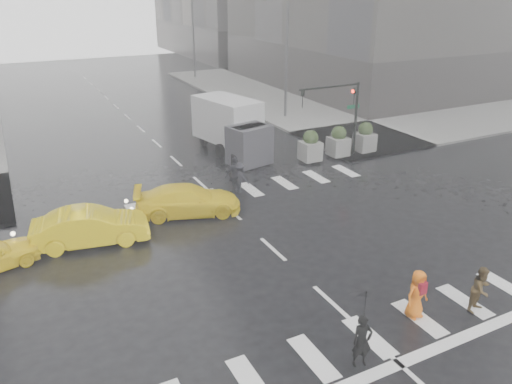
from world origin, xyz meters
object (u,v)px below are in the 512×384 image
traffic_signal_pole (343,106)px  taxi_mid (91,227)px  box_truck (233,126)px  pedestrian_brown (481,289)px  pedestrian_orange (417,294)px

traffic_signal_pole → taxi_mid: 16.09m
box_truck → traffic_signal_pole: bearing=-46.6°
traffic_signal_pole → pedestrian_brown: traffic_signal_pole is taller
pedestrian_brown → pedestrian_orange: 2.18m
traffic_signal_pole → taxi_mid: size_ratio=0.99×
pedestrian_orange → taxi_mid: 12.65m
pedestrian_brown → taxi_mid: (-10.30, 10.30, -0.04)m
traffic_signal_pole → pedestrian_orange: (-7.09, -13.84, -2.39)m
box_truck → taxi_mid: bearing=-154.0°
pedestrian_brown → box_truck: 18.22m
pedestrian_brown → box_truck: size_ratio=0.25×
traffic_signal_pole → taxi_mid: bearing=-164.5°
traffic_signal_pole → pedestrian_orange: 15.74m
taxi_mid → box_truck: (9.93, 7.89, 1.02)m
taxi_mid → box_truck: size_ratio=0.73×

